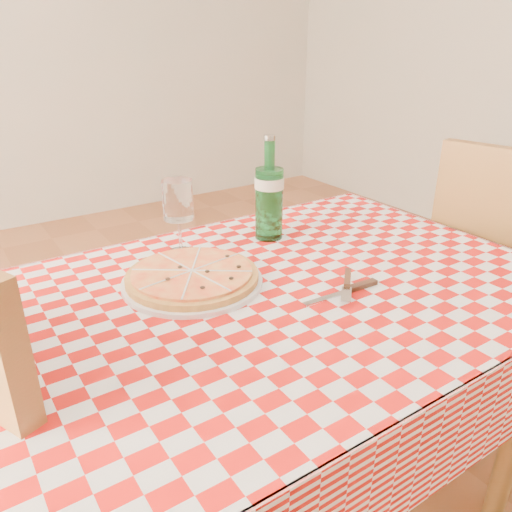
{
  "coord_description": "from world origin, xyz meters",
  "views": [
    {
      "loc": [
        -0.6,
        -0.81,
        1.28
      ],
      "look_at": [
        -0.02,
        0.06,
        0.82
      ],
      "focal_mm": 35.0,
      "sensor_mm": 36.0,
      "label": 1
    }
  ],
  "objects_px": {
    "chair_near": "(510,280)",
    "wine_glass": "(179,218)",
    "water_bottle": "(269,188)",
    "dining_table": "(277,324)",
    "pizza_plate": "(192,275)"
  },
  "relations": [
    {
      "from": "water_bottle",
      "to": "wine_glass",
      "type": "bearing_deg",
      "value": 172.08
    },
    {
      "from": "chair_near",
      "to": "dining_table",
      "type": "bearing_deg",
      "value": 163.23
    },
    {
      "from": "chair_near",
      "to": "wine_glass",
      "type": "height_order",
      "value": "chair_near"
    },
    {
      "from": "dining_table",
      "to": "water_bottle",
      "type": "xyz_separation_m",
      "value": [
        0.16,
        0.26,
        0.24
      ]
    },
    {
      "from": "dining_table",
      "to": "pizza_plate",
      "type": "relative_size",
      "value": 3.73
    },
    {
      "from": "dining_table",
      "to": "water_bottle",
      "type": "height_order",
      "value": "water_bottle"
    },
    {
      "from": "water_bottle",
      "to": "wine_glass",
      "type": "relative_size",
      "value": 1.46
    },
    {
      "from": "chair_near",
      "to": "water_bottle",
      "type": "height_order",
      "value": "water_bottle"
    },
    {
      "from": "dining_table",
      "to": "wine_glass",
      "type": "bearing_deg",
      "value": 107.98
    },
    {
      "from": "dining_table",
      "to": "wine_glass",
      "type": "distance_m",
      "value": 0.37
    },
    {
      "from": "dining_table",
      "to": "pizza_plate",
      "type": "xyz_separation_m",
      "value": [
        -0.15,
        0.12,
        0.12
      ]
    },
    {
      "from": "chair_near",
      "to": "wine_glass",
      "type": "distance_m",
      "value": 1.06
    },
    {
      "from": "pizza_plate",
      "to": "dining_table",
      "type": "bearing_deg",
      "value": -38.93
    },
    {
      "from": "dining_table",
      "to": "wine_glass",
      "type": "height_order",
      "value": "wine_glass"
    },
    {
      "from": "dining_table",
      "to": "pizza_plate",
      "type": "height_order",
      "value": "pizza_plate"
    }
  ]
}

